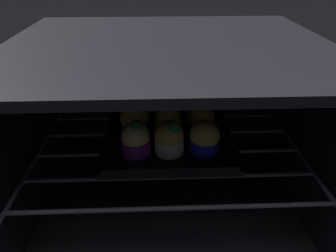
% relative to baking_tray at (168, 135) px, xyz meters
% --- Properties ---
extents(oven_cavity, '(0.59, 0.47, 0.37)m').
position_rel_baking_tray_xyz_m(oven_cavity, '(0.00, 0.03, 0.02)').
color(oven_cavity, black).
rests_on(oven_cavity, ground).
extents(oven_rack, '(0.55, 0.42, 0.01)m').
position_rel_baking_tray_xyz_m(oven_rack, '(0.00, -0.01, -0.01)').
color(oven_rack, '#51515B').
rests_on(oven_rack, oven_cavity).
extents(baking_tray, '(0.27, 0.27, 0.02)m').
position_rel_baking_tray_xyz_m(baking_tray, '(0.00, 0.00, 0.00)').
color(baking_tray, black).
rests_on(baking_tray, oven_rack).
extents(muffin_row0_col0, '(0.06, 0.06, 0.07)m').
position_rel_baking_tray_xyz_m(muffin_row0_col0, '(-0.07, -0.07, 0.04)').
color(muffin_row0_col0, '#7A238C').
rests_on(muffin_row0_col0, baking_tray).
extents(muffin_row0_col1, '(0.06, 0.06, 0.07)m').
position_rel_baking_tray_xyz_m(muffin_row0_col1, '(-0.00, -0.07, 0.04)').
color(muffin_row0_col1, silver).
rests_on(muffin_row0_col1, baking_tray).
extents(muffin_row0_col2, '(0.06, 0.06, 0.07)m').
position_rel_baking_tray_xyz_m(muffin_row0_col2, '(0.07, -0.07, 0.03)').
color(muffin_row0_col2, '#1928B7').
rests_on(muffin_row0_col2, baking_tray).
extents(muffin_row1_col0, '(0.06, 0.06, 0.07)m').
position_rel_baking_tray_xyz_m(muffin_row1_col0, '(-0.07, -0.00, 0.04)').
color(muffin_row1_col0, '#0C8C84').
rests_on(muffin_row1_col0, baking_tray).
extents(muffin_row1_col1, '(0.06, 0.06, 0.07)m').
position_rel_baking_tray_xyz_m(muffin_row1_col1, '(-0.00, -0.00, 0.04)').
color(muffin_row1_col1, silver).
rests_on(muffin_row1_col1, baking_tray).
extents(muffin_row1_col2, '(0.06, 0.06, 0.07)m').
position_rel_baking_tray_xyz_m(muffin_row1_col2, '(0.07, -0.00, 0.04)').
color(muffin_row1_col2, '#7A238C').
rests_on(muffin_row1_col2, baking_tray).
extents(muffin_row2_col0, '(0.06, 0.06, 0.07)m').
position_rel_baking_tray_xyz_m(muffin_row2_col0, '(-0.07, 0.06, 0.04)').
color(muffin_row2_col0, '#1928B7').
rests_on(muffin_row2_col0, baking_tray).
extents(muffin_row2_col1, '(0.06, 0.06, 0.06)m').
position_rel_baking_tray_xyz_m(muffin_row2_col1, '(-0.00, 0.07, 0.03)').
color(muffin_row2_col1, '#7A238C').
rests_on(muffin_row2_col1, baking_tray).
extents(muffin_row2_col2, '(0.06, 0.06, 0.07)m').
position_rel_baking_tray_xyz_m(muffin_row2_col2, '(0.07, 0.07, 0.03)').
color(muffin_row2_col2, red).
rests_on(muffin_row2_col2, baking_tray).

